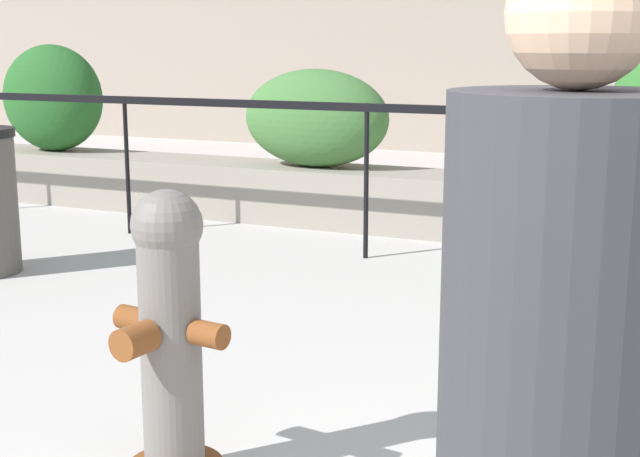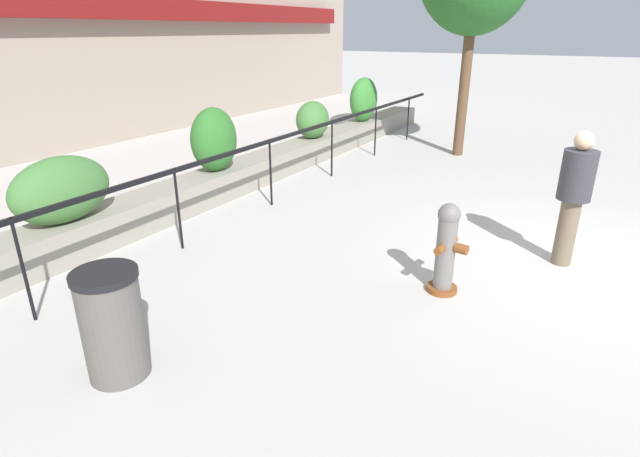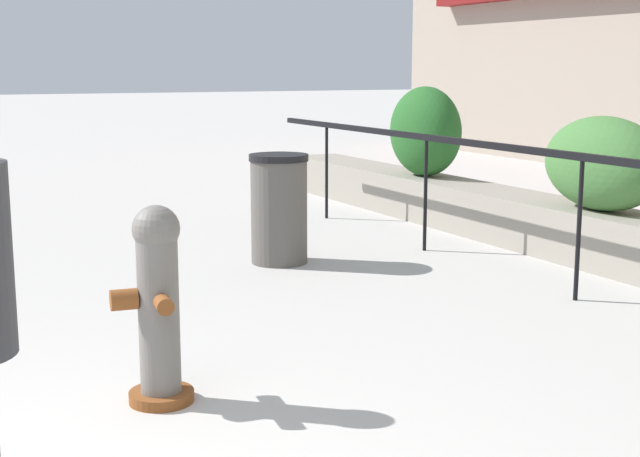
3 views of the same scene
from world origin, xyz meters
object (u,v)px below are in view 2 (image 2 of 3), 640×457
object	(u,v)px
trash_bin	(113,324)
hedge_bush_4	(364,99)
hedge_bush_2	(214,140)
hedge_bush_3	(313,120)
fire_hydrant	(446,248)
pedestrian	(574,191)
hedge_bush_1	(61,190)

from	to	relation	value
trash_bin	hedge_bush_4	bearing A→B (deg)	14.22
hedge_bush_2	hedge_bush_3	distance (m)	3.34
hedge_bush_2	hedge_bush_4	distance (m)	6.02
hedge_bush_2	hedge_bush_3	world-z (taller)	hedge_bush_2
hedge_bush_4	fire_hydrant	xyz separation A→B (m)	(-7.39, -4.62, -0.53)
hedge_bush_2	trash_bin	bearing A→B (deg)	-148.66
hedge_bush_2	fire_hydrant	world-z (taller)	hedge_bush_2
hedge_bush_3	hedge_bush_4	world-z (taller)	hedge_bush_4
pedestrian	hedge_bush_4	bearing A→B (deg)	44.31
hedge_bush_4	hedge_bush_1	bearing A→B (deg)	180.00
hedge_bush_3	hedge_bush_4	xyz separation A→B (m)	(2.68, 0.00, 0.16)
fire_hydrant	pedestrian	bearing A→B (deg)	-35.96
hedge_bush_2	hedge_bush_3	bearing A→B (deg)	0.00
hedge_bush_3	hedge_bush_4	bearing A→B (deg)	0.00
hedge_bush_2	trash_bin	distance (m)	5.05
hedge_bush_2	trash_bin	xyz separation A→B (m)	(-4.29, -2.61, -0.55)
fire_hydrant	hedge_bush_1	bearing A→B (deg)	108.61
hedge_bush_1	pedestrian	world-z (taller)	pedestrian
hedge_bush_1	pedestrian	bearing A→B (deg)	-61.71
hedge_bush_4	fire_hydrant	bearing A→B (deg)	-148.00
fire_hydrant	pedestrian	distance (m)	1.93
hedge_bush_3	pedestrian	world-z (taller)	pedestrian
hedge_bush_2	fire_hydrant	size ratio (longest dim) A/B	1.03
pedestrian	hedge_bush_2	bearing A→B (deg)	91.54
hedge_bush_2	hedge_bush_4	size ratio (longest dim) A/B	0.96
hedge_bush_2	fire_hydrant	distance (m)	4.84
hedge_bush_1	fire_hydrant	xyz separation A→B (m)	(1.55, -4.62, -0.38)
hedge_bush_3	pedestrian	distance (m)	6.55
hedge_bush_4	trash_bin	world-z (taller)	hedge_bush_4
hedge_bush_3	fire_hydrant	size ratio (longest dim) A/B	0.84
hedge_bush_2	pedestrian	bearing A→B (deg)	-88.46
hedge_bush_1	pedestrian	size ratio (longest dim) A/B	0.78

